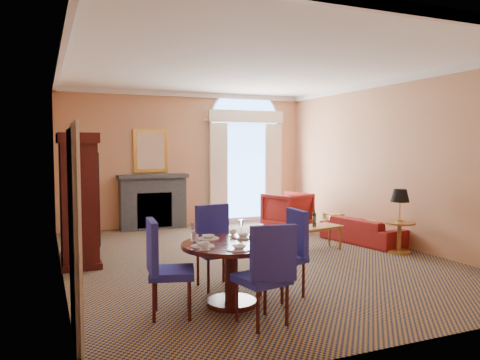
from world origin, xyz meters
name	(u,v)px	position (x,y,z in m)	size (l,w,h in m)	color
ground	(251,258)	(0.00, 0.00, 0.00)	(7.50, 7.50, 0.00)	#131C3E
room_envelope	(235,112)	(-0.03, 0.67, 2.51)	(6.04, 7.52, 3.45)	tan
armoire	(78,202)	(-2.72, 0.73, 1.01)	(0.60, 1.07, 2.10)	#340E0B
dining_table	(231,258)	(-1.20, -2.06, 0.56)	(1.19, 1.19, 0.95)	#340E0B
dining_chair_north	(214,240)	(-1.11, -1.22, 0.62)	(0.52, 0.54, 1.09)	navy
dining_chair_south	(267,268)	(-1.11, -2.84, 0.62)	(0.57, 0.57, 1.09)	navy
dining_chair_east	(289,247)	(-0.39, -2.02, 0.62)	(0.61, 0.61, 1.09)	navy
dining_chair_west	(163,262)	(-2.04, -2.14, 0.62)	(0.60, 0.60, 1.09)	navy
sofa	(362,230)	(2.55, 0.32, 0.25)	(1.73, 0.68, 0.50)	maroon
armchair	(287,210)	(1.97, 2.35, 0.42)	(0.90, 0.92, 0.84)	maroon
coffee_table	(318,227)	(1.41, 0.13, 0.41)	(0.94, 0.65, 0.77)	#99632E
side_table	(400,213)	(2.60, -0.65, 0.71)	(0.56, 0.56, 1.12)	#99632E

